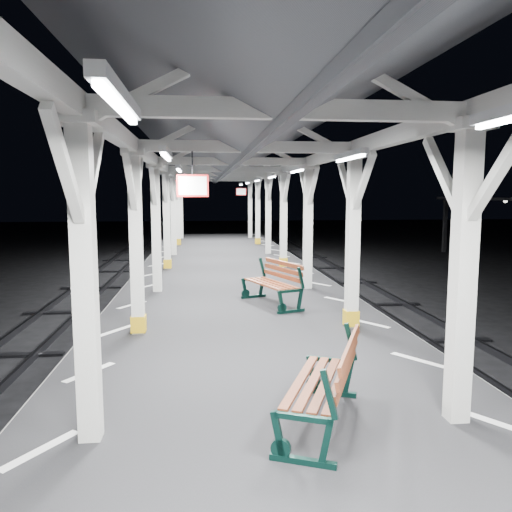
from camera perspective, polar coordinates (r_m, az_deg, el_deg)
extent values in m
plane|color=black|center=(7.96, 0.40, -19.27)|extent=(120.00, 120.00, 0.00)
cube|color=black|center=(7.75, 0.40, -15.96)|extent=(6.00, 50.00, 1.00)
cube|color=silver|center=(7.70, -18.49, -12.48)|extent=(1.00, 48.00, 0.01)
cube|color=silver|center=(8.21, 18.01, -11.23)|extent=(1.00, 48.00, 0.01)
cube|color=silver|center=(5.30, -18.95, -3.44)|extent=(0.22, 0.22, 3.20)
cube|color=silver|center=(5.27, -19.69, 14.61)|extent=(0.40, 0.40, 0.12)
cube|color=silver|center=(5.76, -18.20, 8.89)|extent=(0.10, 0.99, 0.99)
cube|color=silver|center=(4.69, -21.00, 9.27)|extent=(0.10, 0.99, 0.99)
cube|color=silver|center=(9.21, -13.52, 1.06)|extent=(0.22, 0.22, 3.20)
cube|color=silver|center=(9.19, -13.82, 11.41)|extent=(0.40, 0.40, 0.12)
cube|color=gold|center=(9.46, -13.27, -7.52)|extent=(0.26, 0.26, 0.30)
cube|color=silver|center=(9.71, -13.31, 8.16)|extent=(0.10, 0.99, 0.99)
cube|color=silver|center=(8.62, -14.20, 8.30)|extent=(0.10, 0.99, 0.99)
cube|color=silver|center=(13.17, -11.34, 2.87)|extent=(0.22, 0.22, 3.20)
cube|color=silver|center=(13.16, -11.52, 10.10)|extent=(0.40, 0.40, 0.12)
cube|color=silver|center=(13.69, -11.25, 7.84)|extent=(0.10, 0.99, 0.99)
cube|color=silver|center=(12.59, -11.69, 7.91)|extent=(0.10, 0.99, 0.99)
cube|color=silver|center=(17.15, -10.17, 3.84)|extent=(0.22, 0.22, 3.20)
cube|color=silver|center=(17.14, -10.29, 9.38)|extent=(0.40, 0.40, 0.12)
cube|color=gold|center=(17.29, -10.06, -0.87)|extent=(0.26, 0.26, 0.30)
cube|color=silver|center=(17.68, -10.13, 7.66)|extent=(0.10, 0.99, 0.99)
cube|color=silver|center=(16.58, -10.38, 7.70)|extent=(0.10, 0.99, 0.99)
cube|color=silver|center=(21.14, -9.43, 4.44)|extent=(0.22, 0.22, 3.20)
cube|color=silver|center=(21.13, -9.52, 8.94)|extent=(0.40, 0.40, 0.12)
cube|color=silver|center=(21.67, -9.41, 7.54)|extent=(0.10, 0.99, 0.99)
cube|color=silver|center=(20.57, -9.58, 7.57)|extent=(0.10, 0.99, 0.99)
cube|color=silver|center=(25.13, -8.93, 4.85)|extent=(0.22, 0.22, 3.20)
cube|color=silver|center=(25.12, -9.01, 8.64)|extent=(0.40, 0.40, 0.12)
cube|color=gold|center=(25.22, -8.87, 1.63)|extent=(0.26, 0.26, 0.30)
cube|color=silver|center=(25.66, -8.92, 7.46)|extent=(0.10, 0.99, 0.99)
cube|color=silver|center=(24.57, -9.04, 7.48)|extent=(0.10, 0.99, 0.99)
cube|color=silver|center=(29.13, -8.57, 5.15)|extent=(0.22, 0.22, 3.20)
cube|color=silver|center=(29.12, -8.63, 8.41)|extent=(0.40, 0.40, 0.12)
cube|color=silver|center=(29.66, -8.57, 7.40)|extent=(0.10, 0.99, 0.99)
cube|color=silver|center=(28.56, -8.66, 7.42)|extent=(0.10, 0.99, 0.99)
cube|color=silver|center=(5.89, 22.55, -2.57)|extent=(0.22, 0.22, 3.20)
cube|color=silver|center=(5.86, 23.34, 13.64)|extent=(0.40, 0.40, 0.12)
cube|color=silver|center=(6.31, 20.63, 8.60)|extent=(0.10, 0.99, 0.99)
cube|color=silver|center=(5.35, 25.99, 8.70)|extent=(0.10, 0.99, 0.99)
cube|color=silver|center=(9.56, 11.00, 1.34)|extent=(0.22, 0.22, 3.20)
cube|color=silver|center=(9.54, 11.24, 11.31)|extent=(0.40, 0.40, 0.12)
cube|color=gold|center=(9.80, 10.80, -6.95)|extent=(0.26, 0.26, 0.30)
cube|color=silver|center=(10.05, 10.22, 8.20)|extent=(0.10, 0.99, 0.99)
cube|color=silver|center=(9.00, 12.22, 8.30)|extent=(0.10, 0.99, 0.99)
cube|color=silver|center=(13.42, 5.95, 3.04)|extent=(0.22, 0.22, 3.20)
cube|color=silver|center=(13.41, 6.04, 10.14)|extent=(0.40, 0.40, 0.12)
cube|color=silver|center=(13.93, 5.53, 7.93)|extent=(0.10, 0.99, 0.99)
cube|color=silver|center=(12.85, 6.54, 7.99)|extent=(0.10, 0.99, 0.99)
cube|color=silver|center=(17.34, 3.17, 3.97)|extent=(0.22, 0.22, 3.20)
cube|color=silver|center=(17.33, 3.21, 9.46)|extent=(0.40, 0.40, 0.12)
cube|color=gold|center=(17.48, 3.14, -0.68)|extent=(0.26, 0.26, 0.30)
cube|color=silver|center=(17.86, 2.90, 7.75)|extent=(0.10, 0.99, 0.99)
cube|color=silver|center=(16.78, 3.50, 7.79)|extent=(0.10, 0.99, 0.99)
cube|color=silver|center=(21.30, 1.41, 4.55)|extent=(0.22, 0.22, 3.20)
cube|color=silver|center=(21.29, 1.42, 9.02)|extent=(0.40, 0.40, 0.12)
cube|color=silver|center=(21.82, 1.23, 7.63)|extent=(0.10, 0.99, 0.99)
cube|color=silver|center=(20.73, 1.62, 7.66)|extent=(0.10, 0.99, 0.99)
cube|color=silver|center=(25.26, 0.20, 4.95)|extent=(0.22, 0.22, 3.20)
cube|color=silver|center=(25.26, 0.20, 8.71)|extent=(0.40, 0.40, 0.12)
cube|color=gold|center=(25.35, 0.20, 1.74)|extent=(0.26, 0.26, 0.30)
cube|color=silver|center=(25.79, 0.06, 7.55)|extent=(0.10, 0.99, 0.99)
cube|color=silver|center=(24.70, 0.35, 7.57)|extent=(0.10, 0.99, 0.99)
cube|color=silver|center=(29.24, -0.68, 5.23)|extent=(0.22, 0.22, 3.20)
cube|color=silver|center=(29.23, -0.68, 8.49)|extent=(0.40, 0.40, 0.12)
cube|color=silver|center=(29.77, -0.79, 7.48)|extent=(0.10, 0.99, 0.99)
cube|color=silver|center=(28.68, -0.58, 7.50)|extent=(0.10, 0.99, 0.99)
cube|color=silver|center=(7.23, -15.98, 13.53)|extent=(0.18, 48.00, 0.24)
cube|color=silver|center=(7.68, 15.84, 13.15)|extent=(0.18, 48.00, 0.24)
cube|color=silver|center=(5.22, 3.08, 16.41)|extent=(4.20, 0.14, 0.20)
cube|color=silver|center=(9.16, -1.05, 12.37)|extent=(4.20, 0.14, 0.20)
cube|color=silver|center=(13.14, -2.66, 10.76)|extent=(4.20, 0.14, 0.20)
cube|color=silver|center=(17.13, -3.51, 9.89)|extent=(4.20, 0.14, 0.20)
cube|color=silver|center=(21.12, -4.03, 9.35)|extent=(4.20, 0.14, 0.20)
cube|color=silver|center=(25.11, -4.39, 8.98)|extent=(4.20, 0.14, 0.20)
cube|color=silver|center=(29.11, -4.65, 8.71)|extent=(4.20, 0.14, 0.20)
cube|color=silver|center=(7.35, 0.44, 20.98)|extent=(0.16, 48.00, 0.20)
cube|color=#46484D|center=(7.24, -10.38, 18.01)|extent=(2.80, 49.00, 1.45)
cube|color=#46484D|center=(7.53, 10.80, 17.57)|extent=(2.80, 49.00, 1.45)
cube|color=silver|center=(3.17, -15.41, 17.14)|extent=(0.10, 1.35, 0.08)
cube|color=white|center=(3.17, -15.38, 16.25)|extent=(0.05, 1.25, 0.05)
cube|color=silver|center=(7.13, -10.23, 11.53)|extent=(0.10, 1.35, 0.08)
cube|color=white|center=(7.12, -10.22, 11.13)|extent=(0.05, 1.25, 0.05)
cube|color=silver|center=(11.11, -8.80, 9.91)|extent=(0.10, 1.35, 0.08)
cube|color=white|center=(11.11, -8.79, 9.66)|extent=(0.05, 1.25, 0.05)
cube|color=silver|center=(15.10, -8.12, 9.15)|extent=(0.10, 1.35, 0.08)
cube|color=white|center=(15.10, -8.12, 8.96)|extent=(0.05, 1.25, 0.05)
cube|color=silver|center=(19.10, -7.74, 8.70)|extent=(0.10, 1.35, 0.08)
cube|color=white|center=(19.10, -7.73, 8.55)|extent=(0.05, 1.25, 0.05)
cube|color=silver|center=(23.10, -7.48, 8.41)|extent=(0.10, 1.35, 0.08)
cube|color=white|center=(23.10, -7.48, 8.29)|extent=(0.05, 1.25, 0.05)
cube|color=silver|center=(27.10, -7.30, 8.21)|extent=(0.10, 1.35, 0.08)
cube|color=white|center=(27.10, -7.30, 8.10)|extent=(0.05, 1.25, 0.05)
cube|color=silver|center=(7.42, 10.65, 11.34)|extent=(0.10, 1.35, 0.08)
cube|color=white|center=(7.42, 10.64, 10.95)|extent=(0.05, 1.25, 0.05)
cube|color=silver|center=(11.30, 4.69, 9.92)|extent=(0.10, 1.35, 0.08)
cube|color=white|center=(11.30, 4.69, 9.67)|extent=(0.05, 1.25, 0.05)
cube|color=silver|center=(15.25, 1.82, 9.19)|extent=(0.10, 1.35, 0.08)
cube|color=white|center=(15.24, 1.82, 9.01)|extent=(0.05, 1.25, 0.05)
cube|color=silver|center=(19.21, 0.13, 8.76)|extent=(0.10, 1.35, 0.08)
cube|color=white|center=(19.21, 0.13, 8.61)|extent=(0.05, 1.25, 0.05)
cube|color=silver|center=(23.19, -0.98, 8.46)|extent=(0.10, 1.35, 0.08)
cube|color=white|center=(23.19, -0.98, 8.34)|extent=(0.05, 1.25, 0.05)
cube|color=silver|center=(27.18, -1.76, 8.26)|extent=(0.10, 1.35, 0.08)
cube|color=white|center=(27.18, -1.76, 8.15)|extent=(0.05, 1.25, 0.05)
cylinder|color=black|center=(7.98, -7.30, 10.52)|extent=(0.02, 0.02, 0.36)
cube|color=red|center=(7.97, -7.26, 7.97)|extent=(0.50, 0.03, 0.35)
cube|color=white|center=(7.97, -7.26, 7.97)|extent=(0.44, 0.04, 0.29)
cylinder|color=black|center=(24.92, -1.71, 8.18)|extent=(0.02, 0.02, 0.36)
cube|color=red|center=(24.91, -1.71, 7.36)|extent=(0.50, 0.03, 0.35)
cube|color=white|center=(24.91, -1.71, 7.36)|extent=(0.44, 0.05, 0.29)
cube|color=black|center=(32.70, 20.78, 3.30)|extent=(0.20, 0.20, 3.30)
sphere|color=silver|center=(27.44, 26.62, 5.67)|extent=(0.20, 0.20, 0.20)
sphere|color=silver|center=(32.65, 20.90, 6.05)|extent=(0.20, 0.20, 0.20)
cube|color=black|center=(5.10, 5.38, -22.32)|extent=(0.62, 0.31, 0.06)
cube|color=black|center=(5.04, 2.62, -19.87)|extent=(0.17, 0.11, 0.50)
cube|color=black|center=(4.96, 7.99, -20.41)|extent=(0.16, 0.11, 0.50)
cube|color=black|center=(4.76, 8.36, -15.39)|extent=(0.18, 0.12, 0.47)
cube|color=black|center=(6.63, 8.53, -15.18)|extent=(0.62, 0.31, 0.06)
cube|color=black|center=(6.58, 6.48, -13.29)|extent=(0.17, 0.11, 0.50)
cube|color=black|center=(6.52, 10.48, -13.57)|extent=(0.16, 0.11, 0.50)
cube|color=black|center=(6.37, 10.77, -9.60)|extent=(0.18, 0.12, 0.47)
cube|color=brown|center=(5.71, 5.08, -14.00)|extent=(0.74, 1.53, 0.04)
cube|color=brown|center=(5.68, 6.50, -14.11)|extent=(0.74, 1.53, 0.04)
cube|color=brown|center=(5.66, 7.93, -14.22)|extent=(0.74, 1.53, 0.04)
cube|color=brown|center=(5.64, 9.37, -14.32)|extent=(0.74, 1.53, 0.04)
cube|color=brown|center=(5.58, 10.18, -12.94)|extent=(0.70, 1.52, 0.10)
cube|color=brown|center=(5.53, 10.44, -11.59)|extent=(0.70, 1.52, 0.10)
cube|color=brown|center=(5.49, 10.70, -10.23)|extent=(0.70, 1.52, 0.10)
cube|color=black|center=(10.81, 4.01, -6.32)|extent=(0.64, 0.30, 0.07)
cube|color=black|center=(10.64, 2.90, -5.30)|extent=(0.18, 0.11, 0.51)
cube|color=black|center=(10.88, 5.02, -5.05)|extent=(0.16, 0.11, 0.51)
cube|color=black|center=(10.80, 5.15, -2.51)|extent=(0.19, 0.12, 0.49)
cube|color=black|center=(12.32, -0.28, -4.64)|extent=(0.64, 0.30, 0.07)
cube|color=black|center=(12.17, -1.30, -3.72)|extent=(0.18, 0.11, 0.51)
cube|color=black|center=(12.38, 0.64, -3.54)|extent=(0.16, 0.11, 0.51)
cube|color=black|center=(12.31, 0.73, -1.30)|extent=(0.19, 0.12, 0.49)
cube|color=brown|center=(11.36, 0.75, -3.25)|extent=(0.70, 1.61, 0.04)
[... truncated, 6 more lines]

